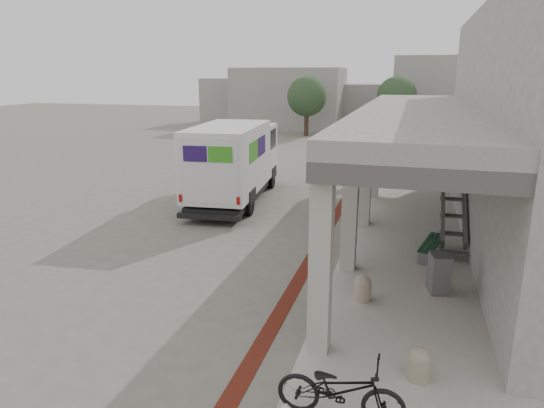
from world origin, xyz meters
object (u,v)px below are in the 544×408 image
(bench, at_px, (431,246))
(bicycle_black, at_px, (340,389))
(fedex_truck, at_px, (234,160))
(utility_cabinet, at_px, (439,273))

(bench, height_order, bicycle_black, bicycle_black)
(bench, xyz_separation_m, bicycle_black, (-1.45, -7.23, 0.19))
(bench, distance_m, bicycle_black, 7.38)
(fedex_truck, xyz_separation_m, utility_cabinet, (7.59, -6.97, -1.09))
(bicycle_black, bearing_deg, utility_cabinet, -17.56)
(bench, xyz_separation_m, utility_cabinet, (0.10, -2.33, 0.16))
(fedex_truck, relative_size, bench, 4.13)
(bench, relative_size, bicycle_black, 0.97)
(fedex_truck, distance_m, utility_cabinet, 10.36)
(bench, bearing_deg, bicycle_black, -88.61)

